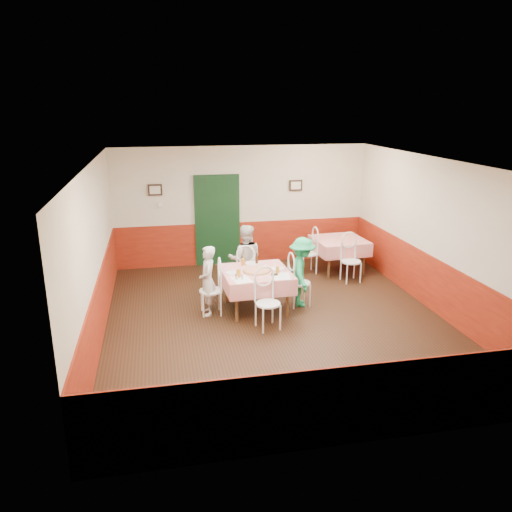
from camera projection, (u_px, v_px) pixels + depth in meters
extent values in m
plane|color=black|center=(276.00, 320.00, 8.96)|extent=(7.00, 7.00, 0.00)
plane|color=white|center=(278.00, 162.00, 8.14)|extent=(7.00, 7.00, 0.00)
cube|color=beige|center=(242.00, 206.00, 11.83)|extent=(6.00, 0.10, 2.80)
cube|color=beige|center=(355.00, 332.00, 5.27)|extent=(6.00, 0.10, 2.80)
cube|color=beige|center=(95.00, 255.00, 7.98)|extent=(0.10, 7.00, 2.80)
cube|color=beige|center=(436.00, 236.00, 9.11)|extent=(0.10, 7.00, 2.80)
cube|color=maroon|center=(242.00, 242.00, 12.08)|extent=(6.00, 0.03, 1.00)
cube|color=maroon|center=(350.00, 405.00, 5.54)|extent=(6.00, 0.03, 1.00)
cube|color=maroon|center=(101.00, 307.00, 8.25)|extent=(0.03, 7.00, 1.00)
cube|color=maroon|center=(430.00, 282.00, 9.37)|extent=(0.03, 7.00, 1.00)
cube|color=black|center=(217.00, 222.00, 11.77)|extent=(0.96, 0.06, 2.10)
cube|color=black|center=(155.00, 190.00, 11.27)|extent=(0.32, 0.03, 0.26)
cube|color=black|center=(296.00, 185.00, 11.90)|extent=(0.32, 0.03, 0.26)
cube|color=white|center=(160.00, 205.00, 11.39)|extent=(0.10, 0.03, 0.10)
cube|color=red|center=(256.00, 291.00, 9.31)|extent=(1.27, 1.27, 0.77)
cube|color=red|center=(339.00, 255.00, 11.49)|extent=(1.19, 1.19, 0.77)
cylinder|color=#B74723|center=(257.00, 271.00, 9.16)|extent=(0.50, 0.50, 0.03)
cylinder|color=white|center=(233.00, 273.00, 9.07)|extent=(0.26, 0.26, 0.01)
cylinder|color=white|center=(278.00, 268.00, 9.31)|extent=(0.26, 0.26, 0.01)
cylinder|color=white|center=(252.00, 263.00, 9.61)|extent=(0.26, 0.26, 0.01)
cylinder|color=#BF7219|center=(239.00, 274.00, 8.83)|extent=(0.08, 0.08, 0.15)
cylinder|color=#BF7219|center=(277.00, 270.00, 9.06)|extent=(0.07, 0.07, 0.12)
cylinder|color=#BF7219|center=(243.00, 262.00, 9.50)|extent=(0.07, 0.07, 0.13)
cylinder|color=#381C0A|center=(257.00, 259.00, 9.57)|extent=(0.06, 0.06, 0.20)
cylinder|color=silver|center=(237.00, 277.00, 8.72)|extent=(0.04, 0.04, 0.09)
cylinder|color=silver|center=(242.00, 278.00, 8.69)|extent=(0.04, 0.04, 0.09)
cylinder|color=#B23319|center=(236.00, 276.00, 8.77)|extent=(0.04, 0.04, 0.09)
cube|color=white|center=(241.00, 279.00, 8.75)|extent=(0.37, 0.45, 0.00)
cube|color=white|center=(282.00, 276.00, 8.91)|extent=(0.36, 0.44, 0.00)
cube|color=black|center=(275.00, 274.00, 8.97)|extent=(0.11, 0.09, 0.02)
imported|color=gray|center=(208.00, 281.00, 9.02)|extent=(0.34, 0.49, 1.29)
imported|color=gray|center=(245.00, 259.00, 10.04)|extent=(0.78, 0.65, 1.43)
imported|color=gray|center=(302.00, 272.00, 9.43)|extent=(0.66, 0.94, 1.33)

